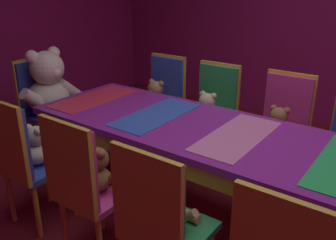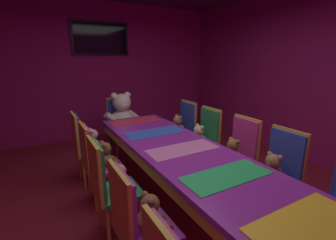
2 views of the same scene
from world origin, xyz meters
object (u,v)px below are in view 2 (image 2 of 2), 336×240
at_px(banquet_table, 183,157).
at_px(chair_left_4, 82,141).
at_px(teddy_left_4, 93,140).
at_px(teddy_right_1, 272,170).
at_px(teddy_right_4, 177,126).
at_px(chair_right_1, 281,166).
at_px(teddy_left_1, 151,214).
at_px(teddy_left_2, 120,179).
at_px(chair_right_4, 185,125).
at_px(chair_right_3, 206,134).
at_px(king_teddy_bear, 123,114).
at_px(teddy_left_3, 106,156).
at_px(throne_chair, 120,119).
at_px(wall_tv, 100,39).
at_px(teddy_right_3, 198,137).
at_px(chair_left_2, 105,180).
at_px(teddy_right_2, 232,152).
at_px(chair_left_3, 93,157).
at_px(chair_right_2, 241,148).
at_px(chair_left_1, 132,219).

bearing_deg(banquet_table, chair_left_4, 124.48).
distance_m(chair_left_4, teddy_left_4, 0.14).
xyz_separation_m(teddy_right_1, teddy_right_4, (-0.01, 1.80, 0.00)).
distance_m(banquet_table, chair_right_1, 1.02).
height_order(teddy_left_1, teddy_left_2, teddy_left_1).
relative_size(chair_left_4, chair_right_4, 1.00).
bearing_deg(teddy_right_1, banquet_table, -40.33).
distance_m(teddy_left_2, teddy_left_4, 1.18).
xyz_separation_m(chair_right_3, king_teddy_bear, (-0.81, 1.33, 0.13)).
bearing_deg(chair_right_1, teddy_left_1, 1.05).
xyz_separation_m(teddy_left_3, chair_left_4, (-0.15, 0.60, 0.01)).
bearing_deg(teddy_left_4, chair_right_4, 0.46).
bearing_deg(banquet_table, chair_right_4, 55.87).
bearing_deg(throne_chair, wall_tv, 180.00).
relative_size(chair_right_3, teddy_right_3, 3.10).
distance_m(chair_left_2, chair_left_4, 1.18).
relative_size(chair_left_2, teddy_right_2, 3.20).
relative_size(teddy_right_2, king_teddy_bear, 0.45).
distance_m(chair_right_3, throne_chair, 1.70).
xyz_separation_m(chair_left_2, wall_tv, (0.84, 3.09, 1.45)).
bearing_deg(chair_left_3, teddy_left_3, 0.00).
distance_m(chair_right_3, teddy_right_4, 0.61).
xyz_separation_m(teddy_left_4, teddy_right_2, (1.38, -1.23, -0.00)).
distance_m(banquet_table, teddy_right_3, 0.91).
height_order(teddy_right_3, chair_right_4, chair_right_4).
bearing_deg(teddy_left_3, chair_left_4, 104.45).
relative_size(banquet_table, chair_left_4, 3.19).
bearing_deg(teddy_right_3, chair_left_4, -21.31).
distance_m(chair_left_3, wall_tv, 3.01).
relative_size(chair_right_1, throne_chair, 1.00).
distance_m(chair_left_4, wall_tv, 2.53).
xyz_separation_m(teddy_left_3, teddy_right_2, (1.37, -0.63, -0.00)).
relative_size(chair_left_3, chair_right_2, 1.00).
distance_m(chair_left_1, teddy_left_1, 0.14).
bearing_deg(wall_tv, teddy_left_2, -102.69).
distance_m(chair_left_4, teddy_right_2, 1.95).
bearing_deg(chair_right_2, teddy_right_3, -74.95).
distance_m(teddy_left_1, chair_left_4, 1.82).
distance_m(banquet_table, throne_chair, 2.12).
bearing_deg(chair_right_3, chair_right_4, -91.27).
xyz_separation_m(banquet_table, king_teddy_bear, (0.00, 1.95, 0.07)).
relative_size(teddy_left_2, teddy_left_4, 0.92).
bearing_deg(chair_left_3, chair_right_4, 20.47).
xyz_separation_m(banquet_table, chair_right_1, (0.84, -0.59, -0.06)).
xyz_separation_m(teddy_left_1, chair_right_2, (1.51, 0.59, 0.01)).
bearing_deg(teddy_right_2, teddy_left_2, -1.85).
bearing_deg(teddy_left_3, chair_right_2, -22.61).
height_order(teddy_left_2, teddy_right_2, teddy_right_2).
xyz_separation_m(banquet_table, teddy_left_2, (-0.70, 0.02, -0.08)).
xyz_separation_m(teddy_left_4, king_teddy_bear, (0.68, 0.75, 0.15)).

